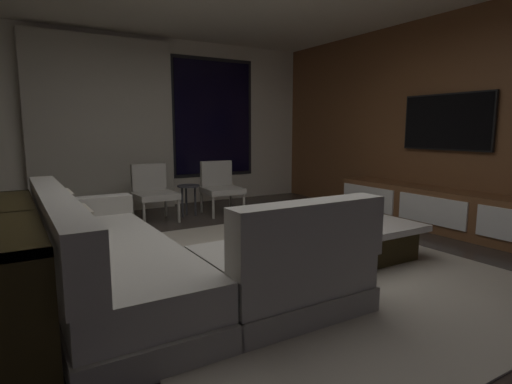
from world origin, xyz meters
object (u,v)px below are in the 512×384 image
Objects in this scene: book_stack_on_coffee_table at (349,216)px; console_table_behind_couch at (6,263)px; accent_chair_near_window at (220,185)px; accent_chair_by_curtain at (153,189)px; sectional_couch at (152,263)px; side_stool at (188,191)px; media_console at (446,212)px; coffee_table at (344,237)px; mounted_tv at (447,122)px.

book_stack_on_coffee_table is 0.14× the size of console_table_behind_couch.
accent_chair_near_window and accent_chair_by_curtain have the same top height.
accent_chair_by_curtain reaches higher than book_stack_on_coffee_table.
sectional_couch is 3.21× the size of accent_chair_by_curtain.
media_console is at bearing -46.63° from side_stool.
sectional_couch is at bearing -8.16° from console_table_behind_couch.
accent_chair_by_curtain is 1.70× the size of side_stool.
coffee_table is 0.22m from book_stack_on_coffee_table.
side_stool is at bearing 62.97° from sectional_couch.
sectional_couch is 2.82m from accent_chair_by_curtain.
mounted_tv reaches higher than console_table_behind_couch.
media_console is 4.65m from console_table_behind_couch.
console_table_behind_couch is at bearing -131.84° from side_stool.
side_stool is 3.45m from media_console.
accent_chair_by_curtain is 0.25× the size of media_console.
mounted_tv reaches higher than book_stack_on_coffee_table.
book_stack_on_coffee_table is 2.55m from accent_chair_near_window.
media_console is at bearing 2.24° from book_stack_on_coffee_table.
sectional_couch is at bearing -174.70° from mounted_tv.
coffee_table is (1.98, 0.08, -0.10)m from sectional_couch.
book_stack_on_coffee_table is at bearing -0.62° from console_table_behind_couch.
accent_chair_by_curtain is 0.37× the size of console_table_behind_couch.
mounted_tv is 4.93m from console_table_behind_couch.
coffee_table is at bearing -177.36° from media_console.
accent_chair_near_window is (-0.19, 2.54, 0.04)m from book_stack_on_coffee_table.
book_stack_on_coffee_table is at bearing 12.72° from coffee_table.
accent_chair_by_curtain is at bearing 177.73° from accent_chair_near_window.
sectional_couch reaches higher than accent_chair_by_curtain.
sectional_couch is at bearing -177.47° from media_console.
accent_chair_near_window is 0.25× the size of media_console.
book_stack_on_coffee_table is 2.67m from side_stool.
sectional_couch is 2.16× the size of coffee_table.
sectional_couch is at bearing -177.57° from coffee_table.
console_table_behind_couch is at bearing 171.84° from sectional_couch.
mounted_tv is (3.92, 0.36, 1.06)m from sectional_couch.
book_stack_on_coffee_table is (0.07, 0.02, 0.21)m from coffee_table.
mounted_tv is (1.87, 0.26, 0.95)m from book_stack_on_coffee_table.
accent_chair_by_curtain is at bearing 113.64° from coffee_table.
accent_chair_by_curtain reaches higher than console_table_behind_couch.
sectional_couch reaches higher than side_stool.
accent_chair_by_curtain reaches higher than coffee_table.
sectional_couch is 3.21× the size of accent_chair_near_window.
sectional_couch is at bearing -117.03° from side_stool.
accent_chair_near_window is 0.64× the size of mounted_tv.
accent_chair_by_curtain is (-1.14, 2.60, 0.25)m from coffee_table.
media_console is (2.37, -2.51, -0.12)m from side_stool.
accent_chair_by_curtain is (-1.02, 0.04, 0.00)m from accent_chair_near_window.
accent_chair_by_curtain is (0.84, 2.68, 0.14)m from sectional_couch.
side_stool is at bearing -0.93° from accent_chair_by_curtain.
accent_chair_by_curtain is 3.10m from console_table_behind_couch.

